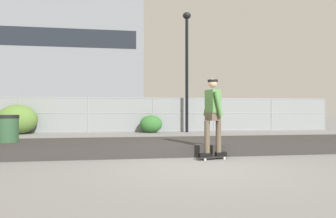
% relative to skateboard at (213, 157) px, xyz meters
% --- Properties ---
extents(ground_plane, '(120.00, 120.00, 0.00)m').
position_rel_skateboard_xyz_m(ground_plane, '(-0.55, -0.68, -0.06)').
color(ground_plane, slate).
extents(gravel_berm, '(12.53, 2.50, 0.30)m').
position_rel_skateboard_xyz_m(gravel_berm, '(-0.55, 1.57, 0.09)').
color(gravel_berm, '#33302D').
rests_on(gravel_berm, ground_plane).
extents(skateboard, '(0.82, 0.39, 0.07)m').
position_rel_skateboard_xyz_m(skateboard, '(0.00, 0.00, 0.00)').
color(skateboard, black).
rests_on(skateboard, ground_plane).
extents(skater, '(0.72, 0.62, 1.82)m').
position_rel_skateboard_xyz_m(skater, '(0.00, -0.00, 1.06)').
color(skater, black).
rests_on(skater, skateboard).
extents(chain_fence, '(20.41, 0.06, 1.85)m').
position_rel_skateboard_xyz_m(chain_fence, '(-0.55, 8.95, 0.87)').
color(chain_fence, gray).
rests_on(chain_fence, ground_plane).
extents(street_lamp, '(0.44, 0.44, 6.39)m').
position_rel_skateboard_xyz_m(street_lamp, '(1.20, 8.53, 3.95)').
color(street_lamp, black).
rests_on(street_lamp, ground_plane).
extents(parked_car_near, '(4.51, 2.17, 1.66)m').
position_rel_skateboard_xyz_m(parked_car_near, '(-4.38, 11.92, 0.78)').
color(parked_car_near, silver).
rests_on(parked_car_near, ground_plane).
extents(parked_car_mid, '(4.40, 1.96, 1.66)m').
position_rel_skateboard_xyz_m(parked_car_mid, '(1.31, 11.71, 0.78)').
color(parked_car_mid, black).
rests_on(parked_car_mid, ground_plane).
extents(parked_car_far, '(4.55, 2.26, 1.66)m').
position_rel_skateboard_xyz_m(parked_car_far, '(7.97, 11.78, 0.78)').
color(parked_car_far, navy).
rests_on(parked_car_far, ground_plane).
extents(library_building, '(26.66, 13.83, 17.76)m').
position_rel_skateboard_xyz_m(library_building, '(-12.82, 40.98, 8.82)').
color(library_building, slate).
rests_on(library_building, ground_plane).
extents(shrub_left, '(1.86, 1.52, 1.43)m').
position_rel_skateboard_xyz_m(shrub_left, '(-7.23, 8.45, 0.66)').
color(shrub_left, '#567A33').
rests_on(shrub_left, ground_plane).
extents(shrub_center, '(1.16, 0.95, 0.90)m').
position_rel_skateboard_xyz_m(shrub_center, '(-0.71, 8.43, 0.39)').
color(shrub_center, '#336B2D').
rests_on(shrub_center, ground_plane).
extents(trash_bin, '(0.59, 0.59, 1.03)m').
position_rel_skateboard_xyz_m(trash_bin, '(-5.19, 1.77, 0.46)').
color(trash_bin, '#2D5133').
rests_on(trash_bin, ground_plane).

